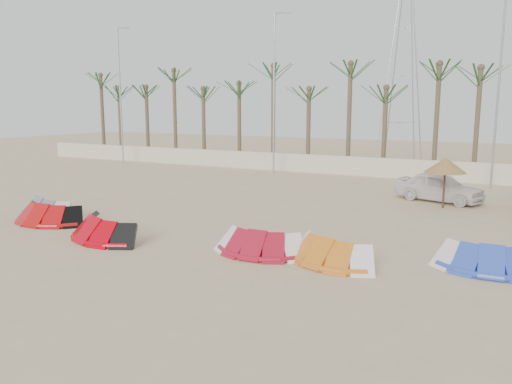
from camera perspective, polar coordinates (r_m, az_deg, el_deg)
The scene contains 15 objects.
ground at distance 15.58m, azimuth -10.47°, elevation -8.04°, with size 120.00×120.00×0.00m, color #D2B780.
boundary_wall at distance 35.08m, azimuth 12.32°, elevation 2.86°, with size 60.00×0.30×1.30m, color beige.
palm_line at distance 36.17m, azimuth 14.36°, elevation 12.19°, with size 52.00×4.00×7.70m.
lamp_a at distance 43.06m, azimuth -15.22°, elevation 10.81°, with size 1.25×0.14×11.00m.
lamp_b at distance 35.09m, azimuth 2.12°, elevation 11.45°, with size 1.25×0.14×11.00m.
lamp_c at distance 31.62m, azimuth 26.05°, elevation 10.68°, with size 1.25×0.14×11.00m.
pylon at distance 40.71m, azimuth 15.94°, elevation 2.72°, with size 3.00×3.00×14.00m, color #A5A8AD, non-canonical shape.
kite_grey at distance 23.66m, azimuth -22.41°, elevation -1.46°, with size 3.67×2.27×0.90m.
kite_red_left at distance 22.22m, azimuth -22.11°, elevation -2.13°, with size 3.46×1.69×0.90m.
kite_red_mid at distance 18.92m, azimuth -16.40°, elevation -3.78°, with size 3.85×2.43×0.90m.
kite_red_right at distance 16.29m, azimuth 0.86°, elevation -5.56°, with size 3.14×1.63×0.90m.
kite_orange at distance 15.57m, azimuth 8.65°, elevation -6.39°, with size 3.46×2.37×0.90m.
kite_blue at distance 16.21m, azimuth 25.32°, elevation -6.59°, with size 3.18×1.69×0.90m.
parasol_left at distance 24.79m, azimuth 20.83°, elevation 2.87°, with size 1.93×1.93×2.38m.
car at distance 26.63m, azimuth 20.22°, elevation 0.53°, with size 1.72×4.27×1.46m, color white.
Camera 1 is at (9.29, -11.58, 4.71)m, focal length 35.00 mm.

